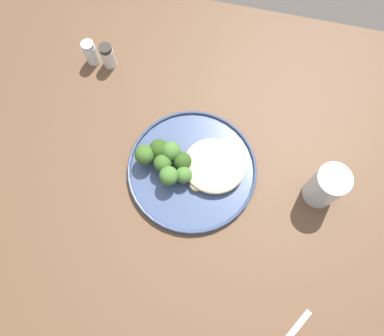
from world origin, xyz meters
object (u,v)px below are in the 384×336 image
(broccoli_floret_right_tilted, at_px, (171,151))
(broccoli_floret_front_edge, at_px, (184,175))
(seared_scallop_center_golden, at_px, (196,185))
(broccoli_floret_split_head, at_px, (169,176))
(broccoli_floret_beside_noodles, at_px, (145,155))
(water_glass, at_px, (325,187))
(seared_scallop_on_noodles, at_px, (226,161))
(seared_scallop_left_edge, at_px, (222,153))
(seared_scallop_tiny_bay, at_px, (217,164))
(seared_scallop_right_edge, at_px, (206,172))
(broccoli_floret_left_leaning, at_px, (182,161))
(broccoli_floret_rear_charred, at_px, (162,164))
(dinner_plate, at_px, (192,170))
(seared_scallop_large_seared, at_px, (193,152))
(salt_shaker, at_px, (91,53))
(seared_scallop_rear_pale, at_px, (221,177))
(pepper_shaker, at_px, (108,56))
(broccoli_floret_center_pile, at_px, (159,149))

(broccoli_floret_right_tilted, bearing_deg, broccoli_floret_front_edge, -48.46)
(seared_scallop_center_golden, height_order, broccoli_floret_split_head, broccoli_floret_split_head)
(broccoli_floret_beside_noodles, height_order, water_glass, water_glass)
(seared_scallop_on_noodles, distance_m, seared_scallop_left_edge, 0.02)
(seared_scallop_left_edge, bearing_deg, broccoli_floret_front_edge, -132.22)
(seared_scallop_tiny_bay, bearing_deg, broccoli_floret_right_tilted, -177.37)
(seared_scallop_right_edge, relative_size, broccoli_floret_left_leaning, 0.62)
(broccoli_floret_beside_noodles, distance_m, broccoli_floret_rear_charred, 0.04)
(seared_scallop_center_golden, bearing_deg, water_glass, 9.95)
(dinner_plate, height_order, broccoli_floret_beside_noodles, broccoli_floret_beside_noodles)
(seared_scallop_large_seared, relative_size, broccoli_floret_beside_noodles, 0.37)
(dinner_plate, xyz_separation_m, salt_shaker, (-0.31, 0.23, 0.02))
(seared_scallop_rear_pale, xyz_separation_m, seared_scallop_large_seared, (-0.07, 0.04, 0.00))
(seared_scallop_right_edge, xyz_separation_m, broccoli_floret_beside_noodles, (-0.14, 0.00, 0.03))
(seared_scallop_large_seared, bearing_deg, seared_scallop_right_edge, -46.27)
(pepper_shaker, bearing_deg, salt_shaker, 180.00)
(seared_scallop_center_golden, height_order, salt_shaker, salt_shaker)
(broccoli_floret_center_pile, relative_size, broccoli_floret_beside_noodles, 0.98)
(broccoli_floret_front_edge, height_order, water_glass, water_glass)
(seared_scallop_right_edge, bearing_deg, broccoli_floret_split_head, -154.61)
(broccoli_floret_left_leaning, relative_size, salt_shaker, 0.76)
(seared_scallop_center_golden, height_order, seared_scallop_left_edge, same)
(broccoli_floret_rear_charred, bearing_deg, salt_shaker, 135.08)
(seared_scallop_on_noodles, bearing_deg, salt_shaker, 152.44)
(seared_scallop_on_noodles, xyz_separation_m, broccoli_floret_beside_noodles, (-0.17, -0.04, 0.03))
(seared_scallop_large_seared, height_order, broccoli_floret_center_pile, broccoli_floret_center_pile)
(seared_scallop_center_golden, distance_m, seared_scallop_right_edge, 0.03)
(seared_scallop_large_seared, xyz_separation_m, broccoli_floret_left_leaning, (-0.02, -0.03, 0.02))
(seared_scallop_tiny_bay, height_order, broccoli_floret_front_edge, broccoli_floret_front_edge)
(seared_scallop_center_golden, bearing_deg, seared_scallop_tiny_bay, 58.65)
(broccoli_floret_center_pile, relative_size, broccoli_floret_rear_charred, 1.08)
(pepper_shaker, bearing_deg, seared_scallop_center_golden, -43.39)
(seared_scallop_large_seared, bearing_deg, broccoli_floret_split_head, -114.92)
(seared_scallop_tiny_bay, distance_m, seared_scallop_left_edge, 0.03)
(seared_scallop_on_noodles, distance_m, seared_scallop_rear_pale, 0.04)
(seared_scallop_center_golden, relative_size, broccoli_floret_rear_charred, 0.53)
(dinner_plate, relative_size, broccoli_floret_right_tilted, 4.65)
(broccoli_floret_beside_noodles, relative_size, water_glass, 0.56)
(seared_scallop_tiny_bay, height_order, broccoli_floret_rear_charred, broccoli_floret_rear_charred)
(water_glass, distance_m, pepper_shaker, 0.59)
(broccoli_floret_beside_noodles, height_order, pepper_shaker, broccoli_floret_beside_noodles)
(seared_scallop_tiny_bay, xyz_separation_m, broccoli_floret_right_tilted, (-0.10, -0.00, 0.03))
(seared_scallop_right_edge, bearing_deg, broccoli_floret_right_tilted, 165.70)
(seared_scallop_rear_pale, relative_size, broccoli_floret_front_edge, 0.74)
(broccoli_floret_left_leaning, height_order, broccoli_floret_beside_noodles, broccoli_floret_beside_noodles)
(seared_scallop_tiny_bay, bearing_deg, broccoli_floret_left_leaning, -166.23)
(seared_scallop_center_golden, relative_size, seared_scallop_right_edge, 0.93)
(seared_scallop_rear_pale, xyz_separation_m, broccoli_floret_front_edge, (-0.08, -0.02, 0.02))
(salt_shaker, bearing_deg, broccoli_floret_left_leaning, -38.56)
(seared_scallop_center_golden, relative_size, seared_scallop_rear_pale, 0.82)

